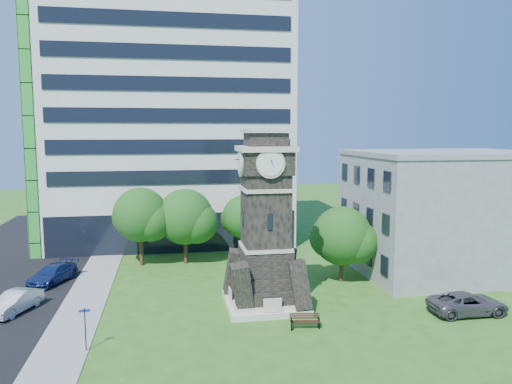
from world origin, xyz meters
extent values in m
plane|color=#2A5F1B|center=(0.00, 0.00, 0.00)|extent=(160.00, 160.00, 0.00)
cube|color=gray|center=(-9.50, 5.00, 0.03)|extent=(3.00, 70.00, 0.06)
cube|color=beige|center=(3.00, 2.00, 0.20)|extent=(5.40, 5.40, 0.40)
cube|color=beige|center=(3.00, 2.00, 0.55)|extent=(4.80, 4.80, 0.30)
cube|color=black|center=(3.00, 2.00, 7.20)|extent=(3.00, 3.00, 6.40)
cube|color=beige|center=(3.00, 2.00, 4.20)|extent=(3.25, 3.25, 0.25)
cube|color=beige|center=(3.00, 2.00, 8.20)|extent=(3.25, 3.25, 0.25)
cube|color=black|center=(3.00, 0.48, 6.20)|extent=(0.35, 0.08, 1.10)
cube|color=black|center=(3.00, 2.00, 10.00)|extent=(3.30, 3.30, 1.60)
cube|color=beige|center=(3.00, 2.00, 10.90)|extent=(3.70, 3.70, 0.35)
cylinder|color=white|center=(3.00, 0.23, 10.00)|extent=(1.56, 0.06, 1.56)
cylinder|color=white|center=(1.23, 2.00, 10.00)|extent=(0.06, 1.56, 1.56)
cube|color=black|center=(3.00, 2.00, 11.50)|extent=(2.60, 2.60, 0.90)
cube|color=beige|center=(3.00, 2.00, 12.10)|extent=(3.00, 3.00, 0.25)
cube|color=white|center=(-3.00, 26.00, 14.00)|extent=(25.00, 15.00, 28.00)
cube|color=black|center=(-3.00, 18.80, 2.00)|extent=(24.50, 0.80, 4.00)
cube|color=#96999B|center=(20.00, 8.00, 5.00)|extent=(15.00, 12.00, 10.00)
cube|color=#96999B|center=(20.00, 8.00, 10.20)|extent=(15.20, 12.20, 0.40)
imported|color=#A9ADB1|center=(-13.74, 3.69, 0.71)|extent=(3.00, 4.55, 1.42)
imported|color=navy|center=(-12.75, 10.18, 0.71)|extent=(3.80, 5.32, 1.43)
imported|color=#4A4A4E|center=(15.93, -1.90, 0.72)|extent=(5.23, 2.47, 1.45)
cube|color=black|center=(3.76, -2.45, 0.36)|extent=(0.06, 0.46, 0.71)
cube|color=black|center=(5.48, -2.45, 0.36)|extent=(0.06, 0.46, 0.71)
cube|color=#311E11|center=(4.62, -2.45, 0.46)|extent=(1.83, 0.49, 0.04)
cube|color=#311E11|center=(4.62, -2.23, 0.74)|extent=(1.83, 0.04, 0.41)
cylinder|color=black|center=(-8.12, -3.41, 1.23)|extent=(0.06, 0.06, 2.47)
cube|color=#0E1BA0|center=(-8.12, -3.41, 2.32)|extent=(0.59, 0.04, 0.15)
cylinder|color=#332114|center=(-5.99, 14.42, 1.35)|extent=(0.35, 0.35, 2.69)
sphere|color=#2C581A|center=(-5.99, 14.42, 4.64)|extent=(4.89, 4.89, 4.89)
sphere|color=#2C581A|center=(-5.01, 13.93, 4.11)|extent=(3.67, 3.67, 3.67)
sphere|color=#2C581A|center=(-6.85, 15.03, 4.34)|extent=(3.42, 3.42, 3.42)
cylinder|color=#332114|center=(-2.01, 14.45, 1.26)|extent=(0.38, 0.38, 2.52)
sphere|color=#25581A|center=(-2.01, 14.45, 4.33)|extent=(5.10, 5.10, 5.10)
sphere|color=#25581A|center=(-0.99, 13.94, 3.84)|extent=(3.82, 3.82, 3.82)
sphere|color=#25581A|center=(-2.90, 15.08, 4.05)|extent=(3.57, 3.57, 3.57)
cylinder|color=#332114|center=(3.51, 15.16, 1.17)|extent=(0.33, 0.33, 2.35)
sphere|color=#1A5118|center=(3.51, 15.16, 4.04)|extent=(4.09, 4.09, 4.09)
sphere|color=#1A5118|center=(4.32, 14.75, 3.58)|extent=(3.06, 3.06, 3.06)
sphere|color=#1A5118|center=(2.79, 15.67, 3.78)|extent=(2.86, 2.86, 2.86)
cylinder|color=#332114|center=(10.15, 6.51, 1.09)|extent=(0.32, 0.32, 2.18)
sphere|color=#2F5C1B|center=(10.15, 6.51, 3.75)|extent=(4.73, 4.73, 4.73)
sphere|color=#2F5C1B|center=(11.09, 6.04, 3.33)|extent=(3.55, 3.55, 3.55)
sphere|color=#2F5C1B|center=(9.32, 7.10, 3.51)|extent=(3.31, 3.31, 3.31)
camera|label=1|loc=(-3.48, -30.85, 12.02)|focal=35.00mm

